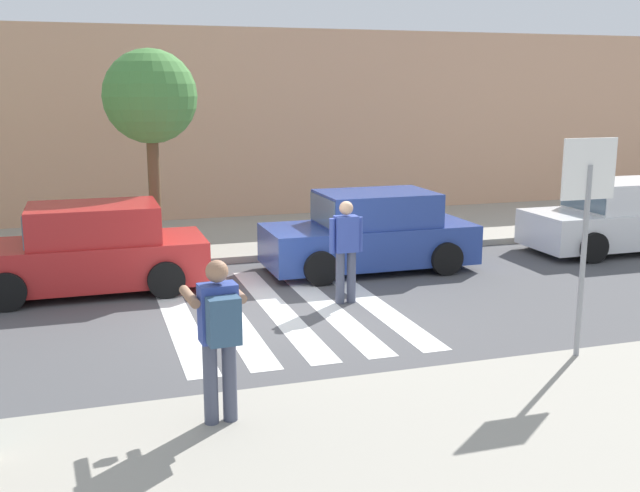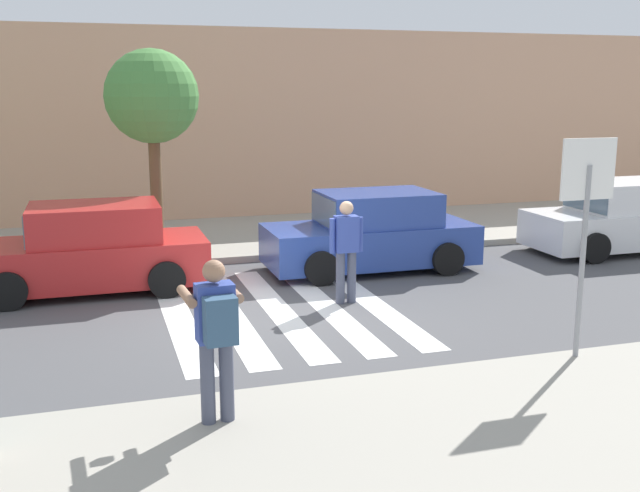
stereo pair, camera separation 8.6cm
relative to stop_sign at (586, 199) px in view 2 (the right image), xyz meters
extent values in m
plane|color=#4C4C4F|center=(-3.07, 3.39, -2.18)|extent=(120.00, 120.00, 0.00)
cube|color=#9E998C|center=(-3.07, 9.39, -2.11)|extent=(60.00, 4.80, 0.14)
cube|color=tan|center=(-3.07, 13.79, 0.35)|extent=(56.00, 4.00, 5.07)
cube|color=silver|center=(-4.67, 3.59, -2.18)|extent=(0.44, 5.20, 0.01)
cube|color=silver|center=(-3.87, 3.59, -2.18)|extent=(0.44, 5.20, 0.01)
cube|color=silver|center=(-3.07, 3.59, -2.18)|extent=(0.44, 5.20, 0.01)
cube|color=silver|center=(-2.27, 3.59, -2.18)|extent=(0.44, 5.20, 0.01)
cube|color=silver|center=(-1.47, 3.59, -2.18)|extent=(0.44, 5.20, 0.01)
cylinder|color=gray|center=(0.00, -0.01, -0.81)|extent=(0.07, 0.07, 2.47)
cube|color=white|center=(0.00, 0.00, 0.38)|extent=(0.76, 0.03, 0.76)
cube|color=red|center=(0.00, 0.02, 0.38)|extent=(0.66, 0.02, 0.66)
cylinder|color=#474C60|center=(-4.85, -0.57, -1.60)|extent=(0.15, 0.15, 0.88)
cylinder|color=#474C60|center=(-4.65, -0.56, -1.60)|extent=(0.15, 0.15, 0.88)
cube|color=#33479E|center=(-4.75, -0.56, -0.86)|extent=(0.40, 0.27, 0.60)
sphere|color=#A37556|center=(-4.75, -0.56, -0.43)|extent=(0.23, 0.23, 0.23)
cylinder|color=#A37556|center=(-5.00, -0.36, -0.73)|extent=(0.14, 0.59, 0.10)
cylinder|color=#A37556|center=(-4.52, -0.33, -0.73)|extent=(0.14, 0.59, 0.10)
cube|color=black|center=(-4.77, -0.16, -0.70)|extent=(0.15, 0.11, 0.10)
cube|color=#335170|center=(-4.73, -0.79, -0.88)|extent=(0.33, 0.22, 0.48)
cylinder|color=#474C60|center=(-1.98, 3.62, -1.74)|extent=(0.15, 0.15, 0.88)
cylinder|color=#474C60|center=(-1.78, 3.62, -1.74)|extent=(0.15, 0.15, 0.88)
cube|color=#33479E|center=(-1.88, 3.62, -1.00)|extent=(0.38, 0.24, 0.60)
sphere|color=tan|center=(-1.88, 3.62, -0.57)|extent=(0.23, 0.23, 0.23)
cylinder|color=#33479E|center=(-2.12, 3.62, -1.02)|extent=(0.10, 0.10, 0.58)
cylinder|color=#33479E|center=(-1.64, 3.62, -1.02)|extent=(0.10, 0.10, 0.58)
cube|color=red|center=(-5.99, 5.69, -1.66)|extent=(4.10, 1.70, 0.76)
cube|color=red|center=(-5.84, 5.69, -0.96)|extent=(2.20, 1.56, 0.64)
cube|color=slate|center=(-6.91, 5.69, -0.96)|extent=(0.10, 1.50, 0.54)
cube|color=slate|center=(-4.87, 5.69, -0.96)|extent=(0.10, 1.50, 0.51)
cylinder|color=black|center=(-7.26, 4.84, -1.86)|extent=(0.64, 0.22, 0.64)
cylinder|color=black|center=(-7.26, 6.54, -1.86)|extent=(0.64, 0.22, 0.64)
cylinder|color=black|center=(-4.72, 4.84, -1.86)|extent=(0.64, 0.22, 0.64)
cylinder|color=black|center=(-4.72, 6.54, -1.86)|extent=(0.64, 0.22, 0.64)
cube|color=#284293|center=(-0.67, 5.69, -1.66)|extent=(4.10, 1.70, 0.76)
cube|color=#284293|center=(-0.52, 5.69, -0.96)|extent=(2.20, 1.56, 0.64)
cube|color=slate|center=(-1.59, 5.69, -0.96)|extent=(0.10, 1.50, 0.54)
cube|color=slate|center=(0.45, 5.69, -0.96)|extent=(0.10, 1.50, 0.51)
cylinder|color=black|center=(-1.94, 4.84, -1.86)|extent=(0.64, 0.22, 0.64)
cylinder|color=black|center=(-1.94, 6.54, -1.86)|extent=(0.64, 0.22, 0.64)
cylinder|color=black|center=(0.60, 4.84, -1.86)|extent=(0.64, 0.22, 0.64)
cylinder|color=black|center=(0.60, 6.54, -1.86)|extent=(0.64, 0.22, 0.64)
cube|color=white|center=(5.21, 5.69, -1.66)|extent=(4.10, 1.70, 0.76)
cube|color=white|center=(5.36, 5.69, -0.96)|extent=(2.20, 1.56, 0.64)
cube|color=slate|center=(4.29, 5.69, -0.96)|extent=(0.10, 1.50, 0.54)
cylinder|color=black|center=(3.94, 4.84, -1.86)|extent=(0.64, 0.22, 0.64)
cylinder|color=black|center=(3.94, 6.54, -1.86)|extent=(0.64, 0.22, 0.64)
cylinder|color=black|center=(6.48, 6.54, -1.86)|extent=(0.64, 0.22, 0.64)
cylinder|color=brown|center=(-4.59, 7.69, -0.71)|extent=(0.24, 0.24, 2.67)
sphere|color=#47843D|center=(-4.59, 7.69, 1.19)|extent=(1.87, 1.87, 1.87)
camera|label=1|loc=(-5.96, -7.77, 1.36)|focal=42.00mm
camera|label=2|loc=(-5.88, -7.80, 1.36)|focal=42.00mm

